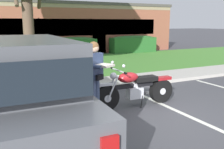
# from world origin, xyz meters

# --- Properties ---
(ground_plane) EXTENTS (140.00, 140.00, 0.00)m
(ground_plane) POSITION_xyz_m (0.00, 0.00, 0.00)
(ground_plane) COLOR #424247
(curb_strip) EXTENTS (60.00, 0.20, 0.12)m
(curb_strip) POSITION_xyz_m (0.00, 2.62, 0.06)
(curb_strip) COLOR #B7B2A8
(curb_strip) RESTS_ON ground
(concrete_walk) EXTENTS (60.00, 1.50, 0.08)m
(concrete_walk) POSITION_xyz_m (0.00, 3.47, 0.04)
(concrete_walk) COLOR #B7B2A8
(concrete_walk) RESTS_ON ground
(grass_lawn) EXTENTS (60.00, 6.80, 0.06)m
(grass_lawn) POSITION_xyz_m (0.00, 7.62, 0.03)
(grass_lawn) COLOR #478433
(grass_lawn) RESTS_ON ground
(stall_stripe_0) EXTENTS (0.22, 4.40, 0.01)m
(stall_stripe_0) POSITION_xyz_m (-2.28, 0.20, 0.00)
(stall_stripe_0) COLOR silver
(stall_stripe_0) RESTS_ON ground
(stall_stripe_1) EXTENTS (0.22, 4.40, 0.01)m
(stall_stripe_1) POSITION_xyz_m (0.66, 0.20, 0.00)
(stall_stripe_1) COLOR silver
(stall_stripe_1) RESTS_ON ground
(motorcycle) EXTENTS (2.24, 0.82, 1.18)m
(motorcycle) POSITION_xyz_m (0.02, 0.89, 0.48)
(motorcycle) COLOR black
(motorcycle) RESTS_ON ground
(rider_person) EXTENTS (0.59, 0.67, 1.70)m
(rider_person) POSITION_xyz_m (-1.19, 0.81, 1.01)
(rider_person) COLOR black
(rider_person) RESTS_ON ground
(handbag) EXTENTS (0.28, 0.13, 0.36)m
(handbag) POSITION_xyz_m (-1.16, 0.63, 0.14)
(handbag) COLOR black
(handbag) RESTS_ON ground
(parked_suv_adjacent) EXTENTS (2.08, 4.87, 1.86)m
(parked_suv_adjacent) POSITION_xyz_m (-2.98, 0.10, 0.96)
(parked_suv_adjacent) COLOR #515459
(parked_suv_adjacent) RESTS_ON ground
(hedge_left) EXTENTS (2.80, 0.90, 1.24)m
(hedge_left) POSITION_xyz_m (-2.82, 10.95, 0.65)
(hedge_left) COLOR #286028
(hedge_left) RESTS_ON ground
(hedge_center_left) EXTENTS (2.78, 0.90, 1.24)m
(hedge_center_left) POSITION_xyz_m (1.50, 10.95, 0.65)
(hedge_center_left) COLOR #286028
(hedge_center_left) RESTS_ON ground
(hedge_center_right) EXTENTS (3.36, 0.90, 1.24)m
(hedge_center_right) POSITION_xyz_m (5.81, 10.95, 0.65)
(hedge_center_right) COLOR #286028
(hedge_center_right) RESTS_ON ground
(brick_building) EXTENTS (20.45, 10.46, 3.51)m
(brick_building) POSITION_xyz_m (-0.47, 16.98, 1.76)
(brick_building) COLOR #93513D
(brick_building) RESTS_ON ground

